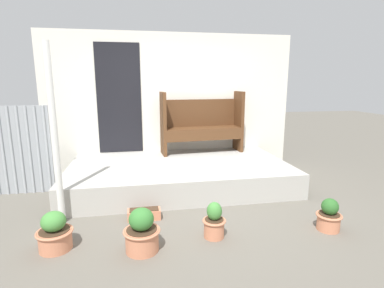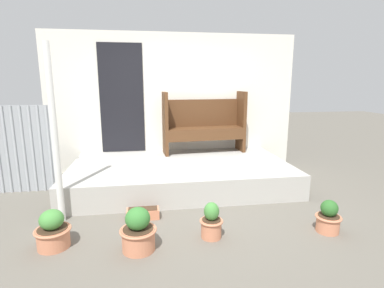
% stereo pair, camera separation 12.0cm
% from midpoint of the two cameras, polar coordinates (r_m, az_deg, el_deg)
% --- Properties ---
extents(ground_plane, '(24.00, 24.00, 0.00)m').
position_cam_midpoint_polar(ground_plane, '(4.18, 0.33, -12.28)').
color(ground_plane, '#666056').
extents(porch_slab, '(3.54, 1.98, 0.38)m').
position_cam_midpoint_polar(porch_slab, '(5.03, -1.56, -5.72)').
color(porch_slab, '#B2AFA8').
rests_on(porch_slab, ground_plane).
extents(house_wall, '(4.74, 0.08, 2.60)m').
position_cam_midpoint_polar(house_wall, '(5.82, -3.29, 7.82)').
color(house_wall, white).
rests_on(house_wall, ground_plane).
extents(support_post, '(0.08, 0.08, 2.16)m').
position_cam_midpoint_polar(support_post, '(3.86, -23.91, 1.38)').
color(support_post, white).
rests_on(support_post, ground_plane).
extents(bench, '(1.55, 0.51, 1.14)m').
position_cam_midpoint_polar(bench, '(5.64, 2.87, 4.19)').
color(bench, '#54331C').
rests_on(bench, porch_slab).
extents(flower_pot_left, '(0.37, 0.37, 0.41)m').
position_cam_midpoint_polar(flower_pot_left, '(3.53, -24.09, -14.92)').
color(flower_pot_left, tan).
rests_on(flower_pot_left, ground_plane).
extents(flower_pot_middle, '(0.38, 0.38, 0.46)m').
position_cam_midpoint_polar(flower_pot_middle, '(3.23, -9.12, -16.19)').
color(flower_pot_middle, tan).
rests_on(flower_pot_middle, ground_plane).
extents(flower_pot_right, '(0.26, 0.26, 0.41)m').
position_cam_midpoint_polar(flower_pot_right, '(3.44, 4.75, -14.64)').
color(flower_pot_right, tan).
rests_on(flower_pot_right, ground_plane).
extents(flower_pot_far_right, '(0.29, 0.29, 0.38)m').
position_cam_midpoint_polar(flower_pot_far_right, '(3.91, 25.37, -12.63)').
color(flower_pot_far_right, tan).
rests_on(flower_pot_far_right, ground_plane).
extents(planter_box_rect, '(0.41, 0.17, 0.13)m').
position_cam_midpoint_polar(planter_box_rect, '(3.94, -8.44, -12.96)').
color(planter_box_rect, tan).
rests_on(planter_box_rect, ground_plane).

